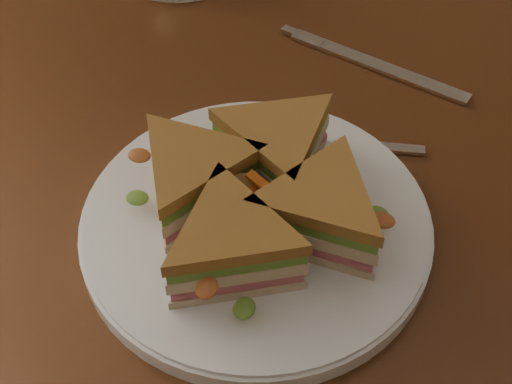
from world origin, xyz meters
TOP-DOWN VIEW (x-y plane):
  - table at (0.00, 0.00)m, footprint 1.20×0.80m
  - plate at (-0.01, -0.07)m, footprint 0.29×0.29m
  - sandwich_wedges at (-0.01, -0.07)m, footprint 0.25×0.25m
  - crisps_mound at (-0.01, -0.07)m, footprint 0.09×0.09m
  - spoon at (-0.05, 0.03)m, footprint 0.17×0.09m
  - knife at (-0.04, 0.18)m, footprint 0.22×0.02m

SIDE VIEW (x-z plane):
  - table at x=0.00m, z-range 0.28..1.03m
  - knife at x=-0.04m, z-range 0.75..0.75m
  - spoon at x=-0.05m, z-range 0.75..0.76m
  - plate at x=-0.01m, z-range 0.75..0.77m
  - crisps_mound at x=-0.01m, z-range 0.77..0.82m
  - sandwich_wedges at x=-0.01m, z-range 0.77..0.82m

